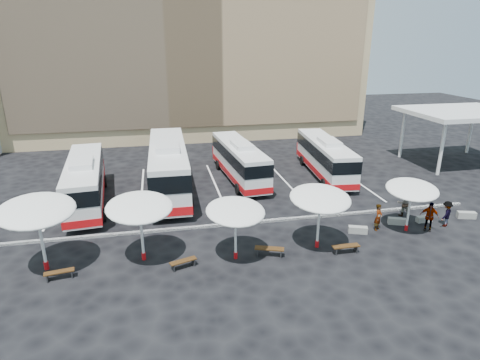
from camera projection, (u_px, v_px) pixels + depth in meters
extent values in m
plane|color=black|center=(234.00, 228.00, 25.82)|extent=(120.00, 120.00, 0.00)
cube|color=tan|center=(187.00, 32.00, 51.28)|extent=(42.00, 18.00, 25.00)
cube|color=#A4835D|center=(194.00, 35.00, 43.03)|extent=(40.00, 0.30, 20.00)
cube|color=white|center=(462.00, 112.00, 37.98)|extent=(10.00, 8.00, 0.40)
cylinder|color=white|center=(442.00, 149.00, 35.31)|extent=(0.30, 0.30, 4.80)
cylinder|color=white|center=(402.00, 134.00, 40.85)|extent=(0.30, 0.30, 4.80)
cylinder|color=white|center=(471.00, 131.00, 42.38)|extent=(0.30, 0.30, 4.80)
cube|color=black|center=(233.00, 224.00, 26.26)|extent=(34.00, 0.25, 0.15)
cube|color=white|center=(62.00, 197.00, 30.93)|extent=(0.15, 12.00, 0.01)
cube|color=white|center=(142.00, 191.00, 32.07)|extent=(0.15, 12.00, 0.01)
cube|color=white|center=(216.00, 186.00, 33.21)|extent=(0.15, 12.00, 0.01)
cube|color=white|center=(285.00, 181.00, 34.36)|extent=(0.15, 12.00, 0.01)
cube|color=white|center=(350.00, 177.00, 35.50)|extent=(0.15, 12.00, 0.01)
cube|color=white|center=(85.00, 180.00, 29.26)|extent=(3.35, 11.28, 2.78)
cube|color=black|center=(84.00, 173.00, 29.08)|extent=(3.41, 11.34, 1.02)
cube|color=red|center=(87.00, 193.00, 29.60)|extent=(3.41, 11.34, 0.51)
cube|color=red|center=(90.00, 167.00, 34.50)|extent=(2.38, 0.41, 1.30)
cube|color=white|center=(82.00, 163.00, 27.90)|extent=(1.74, 2.91, 0.37)
cylinder|color=black|center=(74.00, 184.00, 32.31)|extent=(0.41, 0.95, 0.93)
cylinder|color=black|center=(104.00, 182.00, 32.95)|extent=(0.41, 0.95, 0.93)
cylinder|color=black|center=(66.00, 219.00, 26.04)|extent=(0.41, 0.95, 0.93)
cylinder|color=black|center=(103.00, 215.00, 26.68)|extent=(0.41, 0.95, 0.93)
cube|color=white|center=(168.00, 165.00, 31.61)|extent=(2.90, 13.07, 3.26)
cube|color=black|center=(168.00, 157.00, 31.40)|extent=(2.97, 13.13, 1.19)
cube|color=red|center=(169.00, 180.00, 32.01)|extent=(2.97, 13.13, 0.60)
cube|color=red|center=(167.00, 154.00, 37.92)|extent=(2.78, 0.26, 1.52)
cube|color=white|center=(167.00, 146.00, 30.00)|extent=(1.78, 3.28, 0.43)
cylinder|color=black|center=(153.00, 171.00, 35.42)|extent=(0.40, 1.09, 1.09)
cylinder|color=black|center=(184.00, 169.00, 35.90)|extent=(0.40, 1.09, 1.09)
cylinder|color=black|center=(151.00, 206.00, 27.87)|extent=(0.40, 1.09, 1.09)
cylinder|color=black|center=(190.00, 203.00, 28.35)|extent=(0.40, 1.09, 1.09)
cube|color=white|center=(239.00, 160.00, 34.46)|extent=(3.08, 10.85, 2.68)
cube|color=black|center=(239.00, 154.00, 34.28)|extent=(3.14, 10.90, 0.98)
cube|color=red|center=(239.00, 171.00, 34.78)|extent=(3.14, 10.90, 0.49)
cube|color=red|center=(224.00, 152.00, 39.53)|extent=(2.29, 0.36, 1.25)
cube|color=white|center=(242.00, 145.00, 33.15)|extent=(1.64, 2.78, 0.36)
cylinder|color=black|center=(218.00, 165.00, 37.42)|extent=(0.38, 0.91, 0.89)
cylinder|color=black|center=(241.00, 163.00, 38.01)|extent=(0.38, 0.91, 0.89)
cylinder|color=black|center=(238.00, 189.00, 31.36)|extent=(0.38, 0.91, 0.89)
cylinder|color=black|center=(265.00, 186.00, 31.95)|extent=(0.38, 0.91, 0.89)
cube|color=white|center=(325.00, 156.00, 35.47)|extent=(3.23, 10.94, 2.69)
cube|color=black|center=(325.00, 150.00, 35.30)|extent=(3.29, 10.99, 0.99)
cube|color=red|center=(324.00, 167.00, 35.80)|extent=(3.29, 10.99, 0.49)
cube|color=red|center=(308.00, 148.00, 40.75)|extent=(2.31, 0.39, 1.26)
cube|color=white|center=(329.00, 142.00, 34.13)|extent=(1.68, 2.81, 0.36)
cylinder|color=black|center=(303.00, 161.00, 38.73)|extent=(0.40, 0.92, 0.90)
cylinder|color=black|center=(325.00, 160.00, 38.97)|extent=(0.40, 0.92, 0.90)
cylinder|color=black|center=(324.00, 184.00, 32.42)|extent=(0.40, 0.92, 0.90)
cylinder|color=black|center=(351.00, 183.00, 32.65)|extent=(0.40, 0.92, 0.90)
cylinder|color=white|center=(42.00, 241.00, 20.66)|extent=(0.20, 0.20, 3.34)
cylinder|color=red|center=(46.00, 265.00, 21.14)|extent=(0.32, 0.32, 0.45)
ellipsoid|color=white|center=(36.00, 210.00, 20.09)|extent=(4.90, 4.93, 1.14)
cylinder|color=white|center=(142.00, 234.00, 21.64)|extent=(0.17, 0.17, 3.10)
cylinder|color=red|center=(144.00, 256.00, 22.08)|extent=(0.27, 0.27, 0.41)
ellipsoid|color=white|center=(139.00, 207.00, 21.11)|extent=(4.20, 4.23, 1.06)
cylinder|color=white|center=(236.00, 236.00, 21.80)|extent=(0.16, 0.16, 2.81)
cylinder|color=red|center=(236.00, 255.00, 22.21)|extent=(0.25, 0.25, 0.38)
ellipsoid|color=white|center=(235.00, 211.00, 21.32)|extent=(3.80, 3.83, 0.96)
cylinder|color=white|center=(318.00, 223.00, 22.99)|extent=(0.14, 0.14, 3.04)
cylinder|color=red|center=(317.00, 244.00, 23.42)|extent=(0.23, 0.23, 0.41)
ellipsoid|color=white|center=(320.00, 198.00, 22.47)|extent=(3.48, 3.53, 1.04)
cylinder|color=white|center=(409.00, 211.00, 25.08)|extent=(0.16, 0.16, 2.75)
cylinder|color=red|center=(406.00, 228.00, 25.47)|extent=(0.26, 0.26, 0.37)
ellipsoid|color=white|center=(412.00, 189.00, 24.61)|extent=(4.00, 4.02, 0.94)
cube|color=#321D0B|center=(59.00, 272.00, 20.21)|extent=(1.48, 0.61, 0.06)
cube|color=black|center=(47.00, 278.00, 20.09)|extent=(0.12, 0.37, 0.38)
cube|color=black|center=(72.00, 273.00, 20.48)|extent=(0.12, 0.37, 0.38)
cube|color=#321D0B|center=(183.00, 261.00, 21.20)|extent=(1.50, 0.83, 0.06)
cube|color=black|center=(173.00, 268.00, 20.99)|extent=(0.17, 0.37, 0.39)
cube|color=black|center=(193.00, 262.00, 21.55)|extent=(0.17, 0.37, 0.39)
cube|color=#321D0B|center=(269.00, 248.00, 22.36)|extent=(1.69, 0.96, 0.07)
cube|color=black|center=(258.00, 252.00, 22.53)|extent=(0.20, 0.41, 0.44)
cube|color=black|center=(281.00, 253.00, 22.36)|extent=(0.20, 0.41, 0.44)
cube|color=#321D0B|center=(346.00, 246.00, 22.66)|extent=(1.58, 0.42, 0.06)
cube|color=black|center=(335.00, 251.00, 22.62)|extent=(0.06, 0.40, 0.42)
cube|color=black|center=(356.00, 249.00, 22.86)|extent=(0.06, 0.40, 0.42)
cube|color=gray|center=(358.00, 230.00, 25.13)|extent=(1.21, 0.77, 0.43)
cube|color=gray|center=(397.00, 221.00, 26.33)|extent=(1.18, 0.78, 0.42)
cube|color=gray|center=(424.00, 219.00, 26.68)|extent=(1.09, 0.41, 0.40)
cube|color=gray|center=(466.00, 215.00, 27.23)|extent=(1.25, 0.72, 0.45)
imported|color=black|center=(378.00, 217.00, 25.34)|extent=(0.76, 0.73, 1.75)
imported|color=black|center=(404.00, 203.00, 27.39)|extent=(1.02, 0.87, 1.86)
imported|color=black|center=(429.00, 216.00, 25.24)|extent=(1.18, 1.05, 1.92)
imported|color=black|center=(446.00, 214.00, 25.87)|extent=(1.28, 1.14, 1.72)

